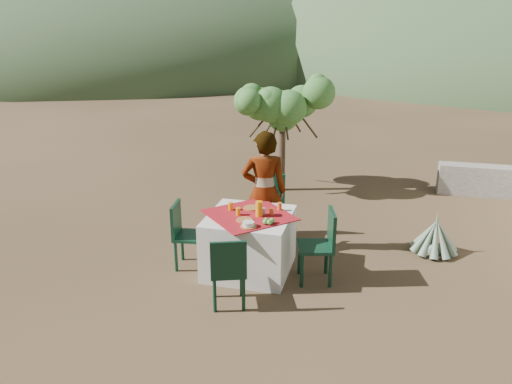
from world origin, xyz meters
TOP-DOWN VIEW (x-y plane):
  - ground at (0.00, 0.00)m, footprint 160.00×160.00m
  - table at (-0.30, -0.46)m, footprint 1.30×1.30m
  - chair_far at (-0.30, 0.60)m, footprint 0.44×0.44m
  - chair_near at (-0.29, -1.37)m, footprint 0.50×0.50m
  - chair_left at (-1.13, -0.56)m, footprint 0.45×0.45m
  - chair_right at (0.62, -0.51)m, footprint 0.51×0.51m
  - person at (-0.27, 0.20)m, footprint 0.71×0.56m
  - shrub_tree at (-0.48, 2.84)m, footprint 1.60×1.57m
  - agave at (2.03, 0.65)m, footprint 0.64×0.65m
  - hill_near_left at (-18.00, 30.00)m, footprint 40.00×40.00m
  - hill_far_center at (-4.00, 52.00)m, footprint 60.00×60.00m
  - plate_far at (-0.33, -0.25)m, footprint 0.21×0.21m
  - plate_near at (-0.31, -0.67)m, footprint 0.20×0.20m
  - glass_far at (-0.57, -0.37)m, footprint 0.06×0.06m
  - glass_near at (-0.43, -0.51)m, footprint 0.06×0.06m
  - juice_pitcher at (-0.17, -0.48)m, footprint 0.09×0.09m
  - bowl_plate at (-0.21, -0.84)m, footprint 0.19×0.19m
  - white_bowl at (-0.21, -0.84)m, footprint 0.14×0.14m
  - jar_left at (-0.03, -0.40)m, footprint 0.05×0.05m
  - jar_right at (0.03, -0.21)m, footprint 0.06×0.06m
  - napkin_holder at (-0.14, -0.42)m, footprint 0.07×0.05m
  - fruit_cluster at (-0.00, -0.70)m, footprint 0.13×0.12m

SIDE VIEW (x-z plane):
  - ground at x=0.00m, z-range 0.00..0.00m
  - hill_near_left at x=-18.00m, z-range -8.00..8.00m
  - hill_far_center at x=-4.00m, z-range -12.00..12.00m
  - agave at x=2.03m, z-range -0.11..0.57m
  - table at x=-0.30m, z-range 0.00..0.76m
  - chair_near at x=-0.29m, z-range 0.05..0.89m
  - chair_left at x=-1.13m, z-range 0.05..0.91m
  - chair_right at x=0.62m, z-range 0.05..0.96m
  - chair_far at x=-0.30m, z-range 0.05..1.00m
  - bowl_plate at x=-0.21m, z-range 0.76..0.77m
  - plate_far at x=-0.33m, z-range 0.76..0.78m
  - plate_near at x=-0.31m, z-range 0.76..0.78m
  - fruit_cluster at x=0.00m, z-range 0.76..0.83m
  - white_bowl at x=-0.21m, z-range 0.77..0.83m
  - jar_left at x=-0.03m, z-range 0.76..0.84m
  - napkin_holder at x=-0.14m, z-range 0.76..0.85m
  - jar_right at x=0.03m, z-range 0.76..0.86m
  - glass_near at x=-0.43m, z-range 0.76..0.86m
  - glass_far at x=-0.57m, z-range 0.76..0.86m
  - person at x=-0.27m, z-range 0.00..1.68m
  - juice_pitcher at x=-0.17m, z-range 0.76..0.95m
  - shrub_tree at x=-0.48m, z-range 0.55..2.43m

